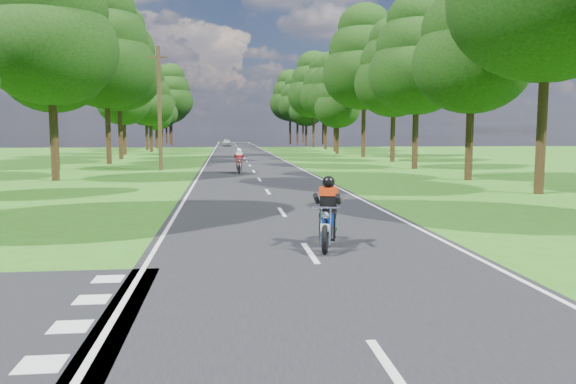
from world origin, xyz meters
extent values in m
plane|color=#346116|center=(0.00, 0.00, 0.00)|extent=(160.00, 160.00, 0.00)
cube|color=black|center=(0.00, 50.00, 0.01)|extent=(7.00, 140.00, 0.02)
cube|color=silver|center=(0.00, -4.00, 0.02)|extent=(0.12, 2.00, 0.01)
cube|color=silver|center=(0.00, 2.00, 0.02)|extent=(0.12, 2.00, 0.01)
cube|color=silver|center=(0.00, 8.00, 0.02)|extent=(0.12, 2.00, 0.01)
cube|color=silver|center=(0.00, 14.00, 0.02)|extent=(0.12, 2.00, 0.01)
cube|color=silver|center=(0.00, 20.00, 0.02)|extent=(0.12, 2.00, 0.01)
cube|color=silver|center=(0.00, 26.00, 0.02)|extent=(0.12, 2.00, 0.01)
cube|color=silver|center=(0.00, 32.00, 0.02)|extent=(0.12, 2.00, 0.01)
cube|color=silver|center=(0.00, 38.00, 0.02)|extent=(0.12, 2.00, 0.01)
cube|color=silver|center=(0.00, 44.00, 0.02)|extent=(0.12, 2.00, 0.01)
cube|color=silver|center=(0.00, 50.00, 0.02)|extent=(0.12, 2.00, 0.01)
cube|color=silver|center=(0.00, 56.00, 0.02)|extent=(0.12, 2.00, 0.01)
cube|color=silver|center=(0.00, 62.00, 0.02)|extent=(0.12, 2.00, 0.01)
cube|color=silver|center=(0.00, 68.00, 0.02)|extent=(0.12, 2.00, 0.01)
cube|color=silver|center=(0.00, 74.00, 0.02)|extent=(0.12, 2.00, 0.01)
cube|color=silver|center=(0.00, 80.00, 0.02)|extent=(0.12, 2.00, 0.01)
cube|color=silver|center=(0.00, 86.00, 0.02)|extent=(0.12, 2.00, 0.01)
cube|color=silver|center=(0.00, 92.00, 0.02)|extent=(0.12, 2.00, 0.01)
cube|color=silver|center=(0.00, 98.00, 0.02)|extent=(0.12, 2.00, 0.01)
cube|color=silver|center=(0.00, 104.00, 0.02)|extent=(0.12, 2.00, 0.01)
cube|color=silver|center=(0.00, 110.00, 0.02)|extent=(0.12, 2.00, 0.01)
cube|color=silver|center=(0.00, 116.00, 0.02)|extent=(0.12, 2.00, 0.01)
cube|color=silver|center=(-3.30, 50.00, 0.02)|extent=(0.10, 140.00, 0.01)
cube|color=silver|center=(3.30, 50.00, 0.02)|extent=(0.10, 140.00, 0.01)
cube|color=silver|center=(-3.80, -3.30, 0.02)|extent=(0.50, 0.50, 0.01)
cube|color=silver|center=(-3.80, -2.10, 0.02)|extent=(0.50, 0.50, 0.01)
cube|color=silver|center=(-3.80, -0.90, 0.02)|extent=(0.50, 0.50, 0.01)
cube|color=silver|center=(-3.80, 0.30, 0.02)|extent=(0.50, 0.50, 0.01)
cylinder|color=black|center=(-10.57, 20.76, 1.96)|extent=(0.40, 0.40, 3.91)
ellipsoid|color=black|center=(-10.57, 20.76, 6.78)|extent=(6.85, 6.85, 5.82)
ellipsoid|color=black|center=(-10.57, 20.76, 8.68)|extent=(5.87, 5.87, 4.99)
cylinder|color=black|center=(-12.94, 29.18, 1.90)|extent=(0.40, 0.40, 3.79)
ellipsoid|color=black|center=(-12.94, 29.18, 6.57)|extent=(6.64, 6.64, 5.64)
ellipsoid|color=black|center=(-12.94, 29.18, 8.41)|extent=(5.69, 5.69, 4.84)
ellipsoid|color=black|center=(-12.94, 29.18, 10.26)|extent=(4.27, 4.27, 3.63)
cylinder|color=black|center=(-10.82, 35.60, 2.16)|extent=(0.40, 0.40, 4.32)
ellipsoid|color=black|center=(-10.82, 35.60, 7.47)|extent=(7.56, 7.56, 6.42)
ellipsoid|color=black|center=(-10.82, 35.60, 9.58)|extent=(6.48, 6.48, 5.51)
ellipsoid|color=black|center=(-10.82, 35.60, 11.68)|extent=(4.86, 4.86, 4.13)
cylinder|color=black|center=(-11.26, 43.10, 2.20)|extent=(0.40, 0.40, 4.40)
ellipsoid|color=black|center=(-11.26, 43.10, 7.62)|extent=(7.71, 7.71, 6.55)
ellipsoid|color=black|center=(-11.26, 43.10, 9.77)|extent=(6.60, 6.60, 5.61)
ellipsoid|color=black|center=(-11.26, 43.10, 11.92)|extent=(4.95, 4.95, 4.21)
cylinder|color=black|center=(-12.61, 52.78, 1.60)|extent=(0.40, 0.40, 3.20)
ellipsoid|color=black|center=(-12.61, 52.78, 5.54)|extent=(5.60, 5.60, 4.76)
ellipsoid|color=black|center=(-12.61, 52.78, 7.10)|extent=(4.80, 4.80, 4.08)
ellipsoid|color=black|center=(-12.61, 52.78, 8.66)|extent=(3.60, 3.60, 3.06)
cylinder|color=black|center=(-10.75, 60.15, 1.61)|extent=(0.40, 0.40, 3.22)
ellipsoid|color=black|center=(-10.75, 60.15, 5.58)|extent=(5.64, 5.64, 4.79)
ellipsoid|color=black|center=(-10.75, 60.15, 7.15)|extent=(4.83, 4.83, 4.11)
ellipsoid|color=black|center=(-10.75, 60.15, 8.72)|extent=(3.62, 3.62, 3.08)
cylinder|color=black|center=(-12.29, 67.91, 1.80)|extent=(0.40, 0.40, 3.61)
ellipsoid|color=black|center=(-12.29, 67.91, 6.25)|extent=(6.31, 6.31, 5.37)
ellipsoid|color=black|center=(-12.29, 67.91, 8.01)|extent=(5.41, 5.41, 4.60)
ellipsoid|color=black|center=(-12.29, 67.91, 9.76)|extent=(4.06, 4.06, 3.45)
cylinder|color=black|center=(-11.94, 75.74, 1.33)|extent=(0.40, 0.40, 2.67)
ellipsoid|color=black|center=(-11.94, 75.74, 4.62)|extent=(4.67, 4.67, 3.97)
ellipsoid|color=black|center=(-11.94, 75.74, 5.92)|extent=(4.00, 4.00, 3.40)
ellipsoid|color=black|center=(-11.94, 75.74, 7.22)|extent=(3.00, 3.00, 2.55)
cylinder|color=black|center=(-12.18, 84.90, 1.54)|extent=(0.40, 0.40, 3.09)
ellipsoid|color=black|center=(-12.18, 84.90, 5.34)|extent=(5.40, 5.40, 4.59)
ellipsoid|color=black|center=(-12.18, 84.90, 6.85)|extent=(4.63, 4.63, 3.93)
ellipsoid|color=black|center=(-12.18, 84.90, 8.35)|extent=(3.47, 3.47, 2.95)
cylinder|color=black|center=(-11.23, 91.41, 2.24)|extent=(0.40, 0.40, 4.48)
ellipsoid|color=black|center=(-11.23, 91.41, 7.75)|extent=(7.84, 7.84, 6.66)
ellipsoid|color=black|center=(-11.23, 91.41, 9.94)|extent=(6.72, 6.72, 5.71)
ellipsoid|color=black|center=(-11.23, 91.41, 12.12)|extent=(5.04, 5.04, 4.28)
cylinder|color=black|center=(-12.28, 100.39, 2.05)|extent=(0.40, 0.40, 4.09)
ellipsoid|color=black|center=(-12.28, 100.39, 7.09)|extent=(7.16, 7.16, 6.09)
ellipsoid|color=black|center=(-12.28, 100.39, 9.08)|extent=(6.14, 6.14, 5.22)
ellipsoid|color=black|center=(-12.28, 100.39, 11.08)|extent=(4.61, 4.61, 3.92)
cylinder|color=black|center=(11.06, 12.20, 2.28)|extent=(0.40, 0.40, 4.56)
cylinder|color=black|center=(10.92, 18.69, 1.75)|extent=(0.40, 0.40, 3.49)
ellipsoid|color=black|center=(10.92, 18.69, 6.05)|extent=(6.12, 6.12, 5.20)
ellipsoid|color=black|center=(10.92, 18.69, 7.75)|extent=(5.24, 5.24, 4.46)
cylinder|color=black|center=(11.06, 27.58, 1.85)|extent=(0.40, 0.40, 3.69)
ellipsoid|color=black|center=(11.06, 27.58, 6.39)|extent=(6.46, 6.46, 5.49)
ellipsoid|color=black|center=(11.06, 27.58, 8.19)|extent=(5.54, 5.54, 4.71)
ellipsoid|color=black|center=(11.06, 27.58, 9.99)|extent=(4.15, 4.15, 3.53)
cylinder|color=black|center=(12.17, 36.42, 1.87)|extent=(0.40, 0.40, 3.74)
ellipsoid|color=black|center=(12.17, 36.42, 6.48)|extent=(6.55, 6.55, 5.57)
ellipsoid|color=black|center=(12.17, 36.42, 8.31)|extent=(5.62, 5.62, 4.77)
ellipsoid|color=black|center=(12.17, 36.42, 10.13)|extent=(4.21, 4.21, 3.58)
cylinder|color=black|center=(11.72, 44.72, 2.32)|extent=(0.40, 0.40, 4.64)
ellipsoid|color=black|center=(11.72, 44.72, 8.04)|extent=(8.12, 8.12, 6.91)
ellipsoid|color=black|center=(11.72, 44.72, 10.30)|extent=(6.96, 6.96, 5.92)
ellipsoid|color=black|center=(11.72, 44.72, 12.56)|extent=(5.22, 5.22, 4.44)
cylinder|color=black|center=(10.55, 51.92, 1.45)|extent=(0.40, 0.40, 2.91)
ellipsoid|color=black|center=(10.55, 51.92, 5.03)|extent=(5.09, 5.09, 4.33)
ellipsoid|color=black|center=(10.55, 51.92, 6.45)|extent=(4.36, 4.36, 3.71)
ellipsoid|color=black|center=(10.55, 51.92, 7.87)|extent=(3.27, 3.27, 2.78)
cylinder|color=black|center=(11.77, 59.40, 1.94)|extent=(0.40, 0.40, 3.88)
ellipsoid|color=black|center=(11.77, 59.40, 6.71)|extent=(6.78, 6.78, 5.77)
ellipsoid|color=black|center=(11.77, 59.40, 8.60)|extent=(5.81, 5.81, 4.94)
ellipsoid|color=black|center=(11.77, 59.40, 10.49)|extent=(4.36, 4.36, 3.71)
cylinder|color=black|center=(12.10, 67.87, 2.09)|extent=(0.40, 0.40, 4.18)
ellipsoid|color=black|center=(12.10, 67.87, 7.23)|extent=(7.31, 7.31, 6.21)
ellipsoid|color=black|center=(12.10, 67.87, 9.27)|extent=(6.27, 6.27, 5.33)
ellipsoid|color=black|center=(12.10, 67.87, 11.31)|extent=(4.70, 4.70, 4.00)
cylinder|color=black|center=(11.80, 76.83, 2.32)|extent=(0.40, 0.40, 4.63)
ellipsoid|color=black|center=(11.80, 76.83, 8.02)|extent=(8.11, 8.11, 6.89)
ellipsoid|color=black|center=(11.80, 76.83, 10.28)|extent=(6.95, 6.95, 5.91)
ellipsoid|color=black|center=(11.80, 76.83, 12.54)|extent=(5.21, 5.21, 4.43)
cylinder|color=black|center=(11.69, 84.12, 1.68)|extent=(0.40, 0.40, 3.36)
ellipsoid|color=black|center=(11.69, 84.12, 5.82)|extent=(5.88, 5.88, 5.00)
ellipsoid|color=black|center=(11.69, 84.12, 7.46)|extent=(5.04, 5.04, 4.29)
ellipsoid|color=black|center=(11.69, 84.12, 9.10)|extent=(3.78, 3.78, 3.21)
cylinder|color=black|center=(11.14, 91.34, 2.04)|extent=(0.40, 0.40, 4.09)
ellipsoid|color=black|center=(11.14, 91.34, 7.07)|extent=(7.15, 7.15, 6.08)
ellipsoid|color=black|center=(11.14, 91.34, 9.07)|extent=(6.13, 6.13, 5.21)
ellipsoid|color=black|center=(11.14, 91.34, 11.06)|extent=(4.60, 4.60, 3.91)
cylinder|color=black|center=(10.68, 99.10, 2.24)|extent=(0.40, 0.40, 4.48)
ellipsoid|color=black|center=(10.68, 99.10, 7.76)|extent=(7.84, 7.84, 6.66)
ellipsoid|color=black|center=(10.68, 99.10, 9.94)|extent=(6.72, 6.72, 5.71)
ellipsoid|color=black|center=(10.68, 99.10, 12.13)|extent=(5.04, 5.04, 4.28)
cylinder|color=black|center=(-14.00, 110.00, 1.92)|extent=(0.40, 0.40, 3.84)
ellipsoid|color=black|center=(-14.00, 110.00, 6.65)|extent=(6.72, 6.72, 5.71)
ellipsoid|color=black|center=(-14.00, 110.00, 8.52)|extent=(5.76, 5.76, 4.90)
ellipsoid|color=black|center=(-14.00, 110.00, 10.39)|extent=(4.32, 4.32, 3.67)
cylinder|color=black|center=(15.00, 112.00, 2.08)|extent=(0.40, 0.40, 4.16)
ellipsoid|color=black|center=(15.00, 112.00, 7.20)|extent=(7.28, 7.28, 6.19)
ellipsoid|color=black|center=(15.00, 112.00, 9.23)|extent=(6.24, 6.24, 5.30)
ellipsoid|color=black|center=(15.00, 112.00, 11.26)|extent=(4.68, 4.68, 3.98)
cylinder|color=black|center=(-16.00, 95.00, 1.76)|extent=(0.40, 0.40, 3.52)
ellipsoid|color=black|center=(-16.00, 95.00, 6.09)|extent=(6.16, 6.16, 5.24)
ellipsoid|color=black|center=(-16.00, 95.00, 7.81)|extent=(5.28, 5.28, 4.49)
ellipsoid|color=black|center=(-16.00, 95.00, 9.53)|extent=(3.96, 3.96, 3.37)
cylinder|color=black|center=(17.00, 98.00, 2.24)|extent=(0.40, 0.40, 4.48)
ellipsoid|color=black|center=(17.00, 98.00, 7.76)|extent=(7.84, 7.84, 6.66)
ellipsoid|color=black|center=(17.00, 98.00, 9.94)|extent=(6.72, 6.72, 5.71)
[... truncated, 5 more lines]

